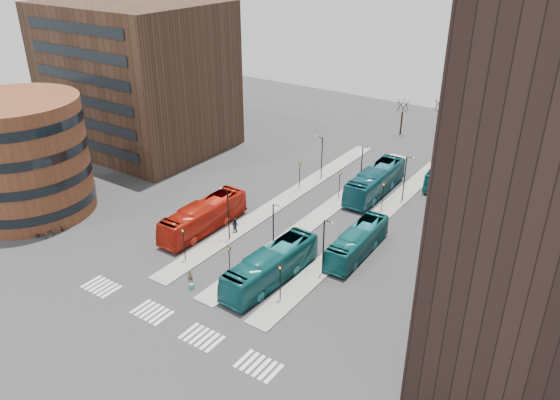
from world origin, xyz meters
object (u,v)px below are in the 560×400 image
Objects in this scene: teal_bus_b at (375,181)px; bicycle_near at (40,236)px; commuter_b at (253,275)px; bicycle_far at (49,232)px; red_bus at (204,217)px; teal_bus_a at (271,266)px; commuter_c at (271,264)px; suitcase at (191,286)px; teal_bus_c at (357,242)px; teal_bus_d at (443,171)px; commuter_a at (235,225)px; bicycle_mid at (59,226)px; traveller at (190,277)px.

bicycle_near is at bearing -130.01° from teal_bus_b.
bicycle_far is (-24.82, -5.55, -0.51)m from commuter_b.
red_bus reaches higher than teal_bus_a.
commuter_c is at bearing -12.78° from red_bus.
commuter_b is (4.33, 4.13, 0.66)m from suitcase.
teal_bus_a is at bearing -118.38° from teal_bus_c.
red_bus reaches higher than teal_bus_d.
commuter_b reaches higher than commuter_a.
bicycle_far is (-25.03, -8.29, -0.44)m from commuter_c.
red_bus reaches higher than commuter_a.
teal_bus_c is at bearing -98.54° from teal_bus_d.
bicycle_near is at bearing 172.66° from suitcase.
commuter_a is at bearing 92.99° from suitcase.
bicycle_mid is (-20.49, -0.02, 0.22)m from suitcase.
commuter_c is at bearing -15.89° from commuter_b.
commuter_a is (-8.94, 5.53, -0.80)m from teal_bus_a.
teal_bus_d is 6.07× the size of commuter_a.
teal_bus_d is at bearing 59.46° from suitcase.
teal_bus_a is 6.72× the size of commuter_a.
teal_bus_a reaches higher than bicycle_mid.
teal_bus_d is (11.16, 38.21, 1.27)m from suitcase.
red_bus is 17.59m from bicycle_far.
teal_bus_b reaches higher than teal_bus_c.
commuter_c is 1.06× the size of bicycle_mid.
red_bus is 7.09× the size of commuter_c.
teal_bus_c is at bearing 66.18° from teal_bus_a.
commuter_c is at bearing 42.23° from suitcase.
teal_bus_d is (5.63, 32.76, -0.17)m from teal_bus_a.
teal_bus_b is 7.09× the size of commuter_a.
traveller is 19.78m from bicycle_mid.
bicycle_near is (-24.82, -6.62, -0.54)m from commuter_b.
teal_bus_c is at bearing -83.36° from bicycle_near.
teal_bus_b is 7.86× the size of bicycle_mid.
teal_bus_b is at bearing 65.73° from suitcase.
teal_bus_b reaches higher than bicycle_far.
suitcase is 0.37× the size of bicycle_near.
teal_bus_a is at bearing -95.61° from bicycle_near.
teal_bus_d is 51.57m from bicycle_near.
bicycle_mid is (-30.67, -14.70, -1.01)m from teal_bus_c.
bicycle_near is at bearing 157.89° from traveller.
red_bus is 11.59m from commuter_c.
teal_bus_c is 6.22× the size of commuter_c.
traveller is (-11.88, -37.53, -0.80)m from teal_bus_d.
bicycle_mid is at bearing 150.80° from traveller.
commuter_b is 25.69m from bicycle_near.
teal_bus_c is (4.66, 9.22, -0.20)m from teal_bus_a.
red_bus is at bearing -122.03° from teal_bus_b.
bicycle_near is (-30.67, -17.17, -1.11)m from teal_bus_c.
traveller is (-6.24, -4.78, -0.96)m from teal_bus_a.
bicycle_near is 1.07m from bicycle_far.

